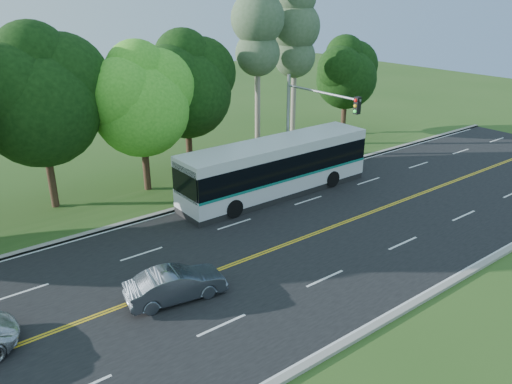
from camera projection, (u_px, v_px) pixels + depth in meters
ground at (283, 246)px, 24.99m from camera, size 120.00×120.00×0.00m
road at (283, 246)px, 24.99m from camera, size 60.00×14.00×0.02m
curb_north at (207, 200)px, 30.23m from camera, size 60.00×0.30×0.15m
curb_south at (400, 312)px, 19.69m from camera, size 60.00×0.30×0.15m
grass_verge at (191, 192)px, 31.61m from camera, size 60.00×4.00×0.10m
lane_markings at (281, 246)px, 24.93m from camera, size 57.60×13.82×0.00m
tree_row at (79, 88)px, 28.52m from camera, size 44.70×9.10×13.84m
bougainvillea_hedge at (286, 163)px, 34.77m from camera, size 9.50×2.25×1.50m
traffic_signal at (308, 116)px, 30.88m from camera, size 0.42×6.10×7.00m
transit_bus at (276, 168)px, 30.77m from camera, size 12.98×2.92×3.39m
sedan at (176, 284)px, 20.44m from camera, size 4.29×2.09×1.35m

